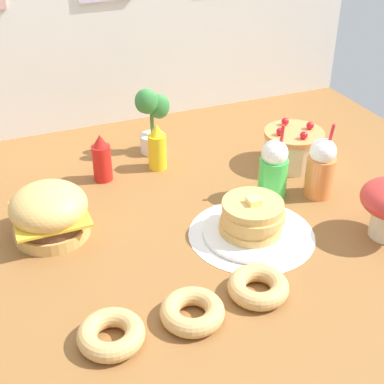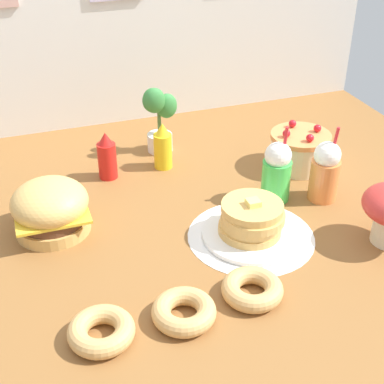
# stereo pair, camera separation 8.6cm
# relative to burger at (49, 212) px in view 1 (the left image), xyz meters

# --- Properties ---
(ground_plane) EXTENTS (2.49, 1.99, 0.02)m
(ground_plane) POSITION_rel_burger_xyz_m (0.47, -0.15, -0.10)
(ground_plane) COLOR brown
(back_wall) EXTENTS (2.49, 0.04, 1.09)m
(back_wall) POSITION_rel_burger_xyz_m (0.47, 0.84, 0.45)
(back_wall) COLOR silver
(back_wall) RESTS_ON ground_plane
(doily_mat) EXTENTS (0.44, 0.44, 0.00)m
(doily_mat) POSITION_rel_burger_xyz_m (0.65, -0.27, -0.09)
(doily_mat) COLOR white
(doily_mat) RESTS_ON ground_plane
(burger) EXTENTS (0.27, 0.27, 0.19)m
(burger) POSITION_rel_burger_xyz_m (0.00, 0.00, 0.00)
(burger) COLOR #DBA859
(burger) RESTS_ON ground_plane
(pancake_stack) EXTENTS (0.34, 0.34, 0.15)m
(pancake_stack) POSITION_rel_burger_xyz_m (0.65, -0.27, -0.03)
(pancake_stack) COLOR white
(pancake_stack) RESTS_ON doily_mat
(layer_cake) EXTENTS (0.25, 0.25, 0.18)m
(layer_cake) POSITION_rel_burger_xyz_m (1.05, 0.13, -0.01)
(layer_cake) COLOR beige
(layer_cake) RESTS_ON ground_plane
(ketchup_bottle) EXTENTS (0.08, 0.08, 0.20)m
(ketchup_bottle) POSITION_rel_burger_xyz_m (0.26, 0.31, 0.00)
(ketchup_bottle) COLOR red
(ketchup_bottle) RESTS_ON ground_plane
(mustard_bottle) EXTENTS (0.08, 0.08, 0.20)m
(mustard_bottle) POSITION_rel_burger_xyz_m (0.50, 0.31, 0.00)
(mustard_bottle) COLOR yellow
(mustard_bottle) RESTS_ON ground_plane
(cream_soda_cup) EXTENTS (0.11, 0.11, 0.30)m
(cream_soda_cup) POSITION_rel_burger_xyz_m (0.84, -0.07, 0.03)
(cream_soda_cup) COLOR green
(cream_soda_cup) RESTS_ON ground_plane
(orange_float_cup) EXTENTS (0.11, 0.11, 0.30)m
(orange_float_cup) POSITION_rel_burger_xyz_m (1.01, -0.13, 0.03)
(orange_float_cup) COLOR orange
(orange_float_cup) RESTS_ON ground_plane
(donut_pink_glaze) EXTENTS (0.19, 0.19, 0.06)m
(donut_pink_glaze) POSITION_rel_burger_xyz_m (0.06, -0.57, -0.06)
(donut_pink_glaze) COLOR tan
(donut_pink_glaze) RESTS_ON ground_plane
(donut_chocolate) EXTENTS (0.19, 0.19, 0.06)m
(donut_chocolate) POSITION_rel_burger_xyz_m (0.30, -0.57, -0.06)
(donut_chocolate) COLOR tan
(donut_chocolate) RESTS_ON ground_plane
(donut_vanilla) EXTENTS (0.19, 0.19, 0.06)m
(donut_vanilla) POSITION_rel_burger_xyz_m (0.52, -0.55, -0.06)
(donut_vanilla) COLOR tan
(donut_vanilla) RESTS_ON ground_plane
(potted_plant) EXTENTS (0.15, 0.12, 0.31)m
(potted_plant) POSITION_rel_burger_xyz_m (0.53, 0.46, 0.07)
(potted_plant) COLOR white
(potted_plant) RESTS_ON ground_plane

